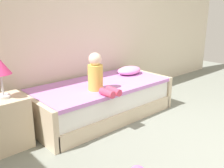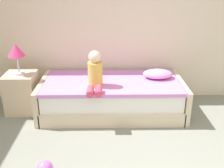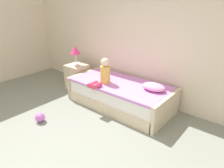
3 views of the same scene
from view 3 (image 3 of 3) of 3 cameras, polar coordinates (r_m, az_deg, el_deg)
The scene contains 7 objects.
wall_rear at distance 4.06m, azimuth 11.58°, elevation 14.29°, with size 7.20×0.10×2.90m, color beige.
bed at distance 4.08m, azimuth 2.25°, elevation -2.93°, with size 2.11×1.00×0.50m.
nightstand at distance 4.96m, azimuth -9.94°, elevation 2.06°, with size 0.44×0.44×0.60m, color beige.
table_lamp at distance 4.78m, azimuth -10.45°, elevation 9.24°, with size 0.24×0.24×0.45m.
child_figure at distance 3.88m, azimuth -2.41°, elevation 3.03°, with size 0.20×0.51×0.50m.
pillow at distance 3.69m, azimuth 11.78°, elevation -0.80°, with size 0.44×0.30×0.13m, color #EA8CC6.
toy_ball at distance 3.83m, azimuth -19.85°, elevation -8.91°, with size 0.17×0.17×0.17m, color #CC66D8.
Camera 3 is at (1.92, -0.94, 1.98)m, focal length 32.08 mm.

